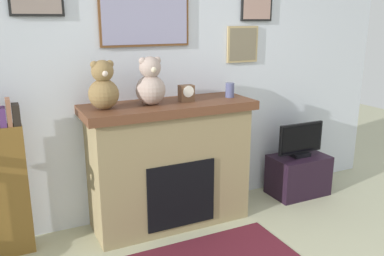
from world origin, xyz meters
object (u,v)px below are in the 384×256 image
Objects in this scene: fireplace at (169,163)px; bookshelf at (0,186)px; tv_stand at (298,175)px; teddy_bear_grey at (150,83)px; television at (301,141)px; candle_jar at (230,90)px; teddy_bear_brown at (103,87)px; mantel_clock at (186,93)px.

bookshelf is (-1.43, 0.07, 0.02)m from fireplace.
tv_stand is 1.49× the size of teddy_bear_grey.
fireplace is 1.52m from television.
candle_jar is 0.34× the size of teddy_bear_brown.
tv_stand is 1.54× the size of teddy_bear_brown.
candle_jar is at bearing -1.63° from fireplace.
teddy_bear_grey reaches higher than tv_stand.
mantel_clock is 0.75m from teddy_bear_brown.
tv_stand is at bearing -0.45° from teddy_bear_grey.
bookshelf is at bearing 176.84° from mantel_clock.
teddy_bear_grey is at bearing -3.95° from bookshelf.
teddy_bear_grey is at bearing 179.55° from tv_stand.
television is (0.00, -0.00, 0.40)m from tv_stand.
bookshelf is 1.46m from teddy_bear_grey.
fireplace is 3.72× the size of teddy_bear_grey.
television is 1.84m from teddy_bear_grey.
bookshelf is 9.40× the size of candle_jar.
fireplace reaches higher than tv_stand.
television is (1.52, -0.03, 0.03)m from fireplace.
tv_stand is at bearing -0.36° from teddy_bear_brown.
bookshelf is at bearing 178.03° from television.
candle_jar is at bearing -2.41° from bookshelf.
teddy_bear_brown is at bearing -178.20° from fireplace.
fireplace is 1.56m from tv_stand.
mantel_clock reaches higher than tv_stand.
tv_stand is at bearing -0.88° from candle_jar.
bookshelf reaches higher than television.
fireplace is 2.78× the size of television.
teddy_bear_grey is (-1.69, 0.01, 0.74)m from television.
candle_jar is (-0.90, 0.01, 1.01)m from tv_stand.
mantel_clock is at bearing -0.09° from teddy_bear_brown.
fireplace is 0.78m from teddy_bear_grey.
bookshelf is at bearing 177.59° from candle_jar.
teddy_bear_grey reaches higher than bookshelf.
teddy_bear_brown is 0.97× the size of teddy_bear_grey.
candle_jar is (-0.90, 0.02, 0.62)m from television.
bookshelf is at bearing 174.16° from teddy_bear_brown.
candle_jar is (2.05, -0.09, 0.63)m from bookshelf.
teddy_bear_grey is (1.26, -0.09, 0.75)m from bookshelf.
candle_jar is at bearing 0.02° from teddy_bear_brown.
mantel_clock is 0.37× the size of teddy_bear_brown.
teddy_bear_brown is at bearing 179.91° from mantel_clock.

